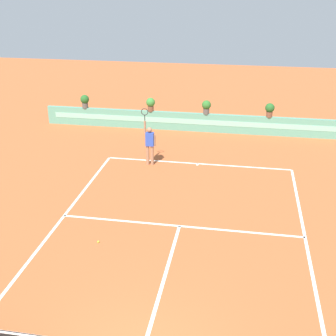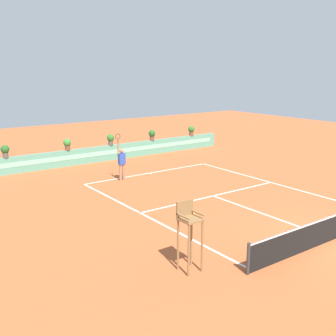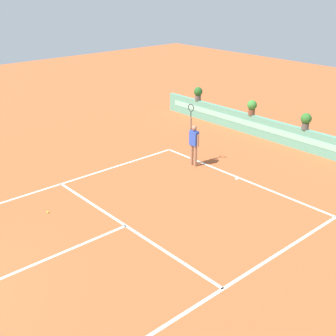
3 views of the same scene
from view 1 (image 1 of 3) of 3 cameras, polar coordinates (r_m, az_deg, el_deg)
ground_plane at (r=14.90m, az=1.24°, el=-8.19°), size 60.00×60.00×0.00m
court_lines at (r=15.51m, az=1.65°, el=-6.80°), size 8.32×11.94×0.01m
back_wall_barrier at (r=24.14m, az=5.03°, el=5.76°), size 18.00×0.21×1.00m
tennis_player at (r=19.61m, az=-2.36°, el=3.28°), size 0.62×0.24×2.58m
tennis_ball_near_baseline at (r=14.52m, az=-8.87°, el=-9.27°), size 0.07×0.07×0.07m
potted_plant_centre at (r=23.89m, az=4.92°, el=7.86°), size 0.48×0.48×0.72m
potted_plant_left at (r=24.32m, az=-2.23°, el=8.21°), size 0.48×0.48×0.72m
potted_plant_far_left at (r=25.33m, az=-10.56°, el=8.46°), size 0.48×0.48×0.72m
potted_plant_right at (r=23.84m, az=12.84°, el=7.33°), size 0.48×0.48×0.72m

